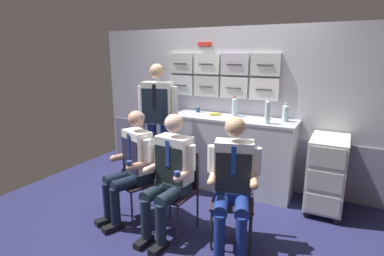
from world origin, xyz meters
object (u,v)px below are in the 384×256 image
Objects in this scene: crew_member_standing at (158,117)px; sparkling_bottle_green at (286,113)px; crew_member_left at (131,162)px; folding_chair_center at (179,182)px; snack_banana at (215,114)px; crew_member_center at (169,171)px; crew_member_right at (233,179)px; service_trolley at (327,172)px; folding_chair_left at (145,172)px; folding_chair_right at (233,189)px; espresso_cup_small at (198,110)px.

sparkling_bottle_green is at bearing 19.72° from crew_member_standing.
crew_member_left is 5.27× the size of sparkling_bottle_green.
snack_banana reaches higher than folding_chair_center.
crew_member_right is (0.63, 0.09, 0.01)m from crew_member_center.
crew_member_center is at bearing -137.54° from service_trolley.
folding_chair_left is 1.29m from snack_banana.
crew_member_standing is at bearing 109.45° from folding_chair_left.
crew_member_center is 0.65m from folding_chair_right.
sparkling_bottle_green is at bearing 164.09° from service_trolley.
crew_member_center is at bearing -25.17° from folding_chair_left.
crew_member_standing is at bearing 149.94° from crew_member_right.
folding_chair_right is (0.58, 0.25, -0.17)m from crew_member_center.
crew_member_right is at bearing -98.51° from sparkling_bottle_green.
crew_member_left is at bearing -170.72° from folding_chair_right.
crew_member_center is 0.99× the size of crew_member_right.
crew_member_right reaches higher than espresso_cup_small.
snack_banana is at bearing 71.46° from crew_member_left.
crew_member_standing is (-0.23, 0.64, 0.49)m from folding_chair_left.
crew_member_standing is at bearing -169.25° from service_trolley.
crew_member_right is 1.55m from crew_member_standing.
espresso_cup_small is (0.11, 1.40, 0.36)m from crew_member_left.
crew_member_center is at bearing -94.76° from folding_chair_center.
crew_member_left reaches higher than espresso_cup_small.
folding_chair_left is at bearing -150.56° from service_trolley.
sparkling_bottle_green is at bearing 42.58° from folding_chair_left.
crew_member_right is (0.61, -0.07, 0.18)m from folding_chair_center.
crew_member_left is at bearing -178.61° from crew_member_right.
folding_chair_left is at bearing -108.03° from snack_banana.
crew_member_right is at bearing 1.39° from crew_member_left.
snack_banana is (-0.92, -0.05, -0.09)m from sparkling_bottle_green.
crew_member_center reaches higher than service_trolley.
service_trolley is at bearing -15.91° from sparkling_bottle_green.
folding_chair_right is at bearing 23.00° from crew_member_center.
crew_member_left is 0.72× the size of crew_member_standing.
folding_chair_center is at bearing -72.12° from espresso_cup_small.
folding_chair_left is at bearing 173.60° from crew_member_right.
folding_chair_center is (0.54, 0.09, -0.16)m from crew_member_left.
folding_chair_left is at bearing -137.42° from sparkling_bottle_green.
crew_member_right is at bearing -60.00° from snack_banana.
crew_member_left is at bearing -94.67° from espresso_cup_small.
snack_banana is (-1.45, 0.10, 0.53)m from service_trolley.
crew_member_center reaches higher than snack_banana.
service_trolley is 0.52× the size of crew_member_standing.
crew_member_left is 1.94m from sparkling_bottle_green.
folding_chair_right is at bearing -101.90° from sparkling_bottle_green.
espresso_cup_small reaches higher than folding_chair_right.
crew_member_standing reaches higher than espresso_cup_small.
crew_member_left is 0.57m from folding_chair_center.
crew_member_standing is 0.67m from espresso_cup_small.
crew_member_left is 1.45m from espresso_cup_small.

